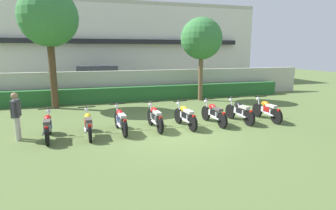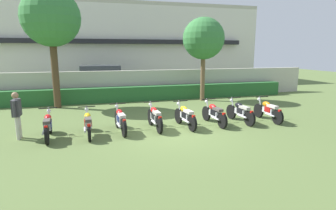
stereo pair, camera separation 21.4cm
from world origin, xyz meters
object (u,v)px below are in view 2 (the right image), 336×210
(motorcycle_in_row_5, at_px, (214,113))
(motorcycle_in_row_0, at_px, (48,126))
(tree_far_side, at_px, (204,39))
(motorcycle_in_row_1, at_px, (88,123))
(motorcycle_in_row_4, at_px, (185,116))
(motorcycle_in_row_3, at_px, (155,117))
(inspector_person, at_px, (17,112))
(motorcycle_in_row_2, at_px, (120,120))
(tree_near_inspector, at_px, (51,18))
(parked_car, at_px, (104,79))
(motorcycle_in_row_7, at_px, (268,110))
(motorcycle_in_row_6, at_px, (240,112))

(motorcycle_in_row_5, bearing_deg, motorcycle_in_row_0, 87.21)
(tree_far_side, height_order, motorcycle_in_row_1, tree_far_side)
(motorcycle_in_row_1, relative_size, motorcycle_in_row_4, 1.04)
(motorcycle_in_row_4, bearing_deg, motorcycle_in_row_3, 80.08)
(motorcycle_in_row_4, bearing_deg, motorcycle_in_row_5, -92.28)
(motorcycle_in_row_1, height_order, inspector_person, inspector_person)
(tree_far_side, height_order, motorcycle_in_row_3, tree_far_side)
(motorcycle_in_row_2, bearing_deg, tree_far_side, -50.59)
(motorcycle_in_row_0, distance_m, motorcycle_in_row_2, 2.39)
(tree_near_inspector, distance_m, motorcycle_in_row_5, 9.10)
(parked_car, relative_size, motorcycle_in_row_5, 2.45)
(motorcycle_in_row_4, xyz_separation_m, motorcycle_in_row_5, (1.24, 0.08, -0.00))
(tree_far_side, bearing_deg, motorcycle_in_row_7, -82.01)
(motorcycle_in_row_1, height_order, motorcycle_in_row_5, motorcycle_in_row_5)
(parked_car, bearing_deg, motorcycle_in_row_0, -98.62)
(motorcycle_in_row_5, height_order, inspector_person, inspector_person)
(tree_far_side, distance_m, inspector_person, 10.40)
(motorcycle_in_row_4, bearing_deg, motorcycle_in_row_0, 85.04)
(motorcycle_in_row_3, bearing_deg, motorcycle_in_row_2, 89.38)
(tree_near_inspector, distance_m, tree_far_side, 8.05)
(motorcycle_in_row_1, bearing_deg, motorcycle_in_row_4, -91.22)
(motorcycle_in_row_1, height_order, motorcycle_in_row_4, motorcycle_in_row_4)
(motorcycle_in_row_7, bearing_deg, tree_near_inspector, 57.77)
(motorcycle_in_row_5, distance_m, motorcycle_in_row_6, 1.16)
(motorcycle_in_row_1, xyz_separation_m, inspector_person, (-2.22, 0.26, 0.48))
(tree_near_inspector, relative_size, motorcycle_in_row_7, 3.14)
(tree_near_inspector, height_order, inspector_person, tree_near_inspector)
(tree_near_inspector, height_order, motorcycle_in_row_6, tree_near_inspector)
(motorcycle_in_row_2, bearing_deg, motorcycle_in_row_1, 92.03)
(parked_car, bearing_deg, tree_near_inspector, -113.56)
(motorcycle_in_row_1, relative_size, motorcycle_in_row_7, 1.01)
(parked_car, distance_m, motorcycle_in_row_4, 10.49)
(tree_near_inspector, relative_size, motorcycle_in_row_6, 3.13)
(tree_near_inspector, distance_m, inspector_person, 6.22)
(motorcycle_in_row_7, bearing_deg, motorcycle_in_row_3, 87.76)
(inspector_person, bearing_deg, motorcycle_in_row_3, -1.08)
(motorcycle_in_row_5, xyz_separation_m, motorcycle_in_row_6, (1.16, -0.01, 0.00))
(motorcycle_in_row_1, xyz_separation_m, motorcycle_in_row_4, (3.57, 0.10, 0.01))
(parked_car, xyz_separation_m, motorcycle_in_row_1, (-1.04, -10.26, -0.50))
(parked_car, xyz_separation_m, tree_far_side, (5.43, -4.92, 2.61))
(motorcycle_in_row_6, relative_size, motorcycle_in_row_7, 1.00)
(parked_car, height_order, tree_near_inspector, tree_near_inspector)
(motorcycle_in_row_6, bearing_deg, motorcycle_in_row_1, 86.49)
(motorcycle_in_row_0, distance_m, motorcycle_in_row_1, 1.27)
(motorcycle_in_row_2, bearing_deg, motorcycle_in_row_7, -95.32)
(motorcycle_in_row_1, height_order, motorcycle_in_row_2, motorcycle_in_row_2)
(motorcycle_in_row_5, distance_m, inspector_person, 7.04)
(parked_car, relative_size, motorcycle_in_row_6, 2.46)
(motorcycle_in_row_4, relative_size, inspector_person, 1.17)
(tree_near_inspector, bearing_deg, motorcycle_in_row_0, -87.25)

